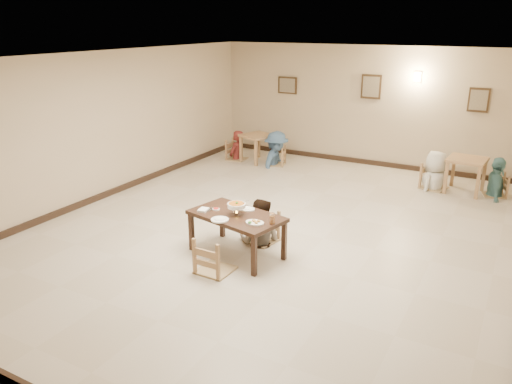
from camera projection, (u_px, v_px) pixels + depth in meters
The scene contains 32 objects.
floor at pixel (277, 229), 8.98m from camera, with size 10.00×10.00×0.00m, color beige.
ceiling at pixel (280, 57), 8.01m from camera, with size 10.00×10.00×0.00m, color silver.
wall_back at pixel (366, 106), 12.64m from camera, with size 10.00×10.00×0.00m, color #C0AB8E.
wall_front at pixel (25, 268), 4.35m from camera, with size 10.00×10.00×0.00m, color #C0AB8E.
wall_left at pixel (106, 125), 10.32m from camera, with size 10.00×10.00×0.00m, color #C0AB8E.
baseboard_back at pixel (362, 161), 13.08m from camera, with size 8.00×0.06×0.12m, color black.
baseboard_left at pixel (113, 191), 10.78m from camera, with size 0.06×10.00×0.12m, color black.
picture_a at pixel (287, 85), 13.48m from camera, with size 0.55×0.04×0.45m.
picture_b at pixel (371, 87), 12.40m from camera, with size 0.50×0.04×0.60m.
picture_c at pixel (479, 100), 11.30m from camera, with size 0.45×0.04×0.55m.
wall_sconce at pixel (418, 77), 11.80m from camera, with size 0.16×0.05×0.22m, color #FFD88C.
main_table at pixel (237, 219), 7.81m from camera, with size 1.61×1.12×0.69m.
chair_far at pixel (262, 214), 8.33m from camera, with size 0.47×0.47×0.99m.
chair_near at pixel (214, 238), 7.30m from camera, with size 0.50×0.50×1.07m.
main_diner at pixel (260, 199), 8.20m from camera, with size 0.75×0.58×1.54m, color gray.
curry_warmer at pixel (237, 205), 7.72m from camera, with size 0.32×0.29×0.26m.
rice_plate_far at pixel (246, 209), 7.97m from camera, with size 0.28×0.28×0.06m.
rice_plate_near at pixel (220, 219), 7.54m from camera, with size 0.27×0.27×0.06m.
fried_plate at pixel (255, 222), 7.42m from camera, with size 0.29×0.29×0.06m.
chili_dish at pixel (216, 209), 7.97m from camera, with size 0.12×0.12×0.02m.
napkin_cutlery at pixel (204, 210), 7.92m from camera, with size 0.19×0.28×0.03m.
drink_glass at pixel (272, 219), 7.40m from camera, with size 0.08×0.08×0.16m.
bg_table_left at pixel (257, 140), 13.09m from camera, with size 0.94×0.94×0.73m.
bg_table_right at pixel (467, 164), 10.71m from camera, with size 0.83×0.83×0.77m.
bg_chair_ll at pixel (237, 141), 13.32m from camera, with size 0.48×0.48×1.02m.
bg_chair_lr at pixel (276, 148), 12.83m from camera, with size 0.43×0.43×0.92m.
bg_chair_rl at pixel (436, 165), 10.98m from camera, with size 0.51×0.51×1.09m.
bg_chair_rr at pixel (497, 175), 10.55m from camera, with size 0.43×0.43×0.91m.
bg_diner_a at pixel (237, 131), 13.23m from camera, with size 0.58×0.38×1.58m, color maroon.
bg_diner_b at pixel (277, 131), 12.69m from camera, with size 1.14×0.66×1.77m, color #426288.
bg_diner_c at pixel (438, 151), 10.88m from camera, with size 0.83×0.54×1.71m, color silver.
bg_diner_d at pixel (500, 157), 10.42m from camera, with size 0.99×0.41×1.69m, color teal.
Camera 1 is at (3.65, -7.44, 3.55)m, focal length 35.00 mm.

